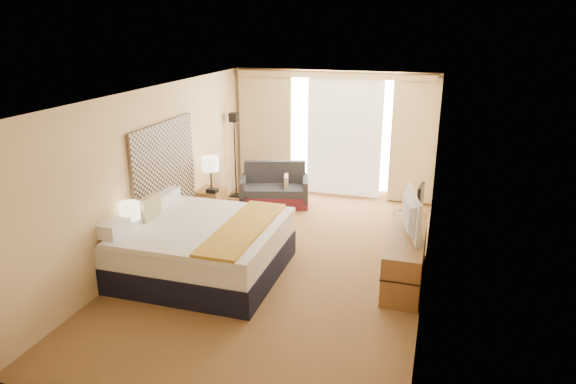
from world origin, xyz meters
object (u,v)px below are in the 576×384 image
(nightstand_right, at_px, (211,203))
(bed, at_px, (200,247))
(media_dresser, at_px, (405,257))
(desk_chair, at_px, (411,218))
(floor_lamp, at_px, (235,138))
(lamp_left, at_px, (130,211))
(lamp_right, at_px, (210,164))
(television, at_px, (405,214))
(loveseat, at_px, (275,191))
(nightstand_left, at_px, (138,259))

(nightstand_right, bearing_deg, bed, -68.96)
(media_dresser, distance_m, desk_chair, 1.24)
(floor_lamp, distance_m, desk_chair, 4.08)
(lamp_left, distance_m, lamp_right, 2.45)
(nightstand_right, xyz_separation_m, television, (3.65, -1.43, 0.72))
(media_dresser, relative_size, lamp_left, 3.08)
(desk_chair, bearing_deg, television, -84.98)
(desk_chair, relative_size, lamp_left, 1.81)
(nightstand_right, xyz_separation_m, floor_lamp, (-0.03, 1.29, 0.98))
(desk_chair, bearing_deg, bed, -140.45)
(loveseat, bearing_deg, media_dresser, -57.67)
(bed, relative_size, floor_lamp, 1.29)
(lamp_left, bearing_deg, nightstand_left, -11.87)
(bed, bearing_deg, television, 13.32)
(media_dresser, height_order, floor_lamp, floor_lamp)
(bed, distance_m, floor_lamp, 3.59)
(loveseat, height_order, television, television)
(lamp_right, bearing_deg, loveseat, 51.00)
(nightstand_right, xyz_separation_m, desk_chair, (3.68, -0.22, 0.20))
(lamp_left, xyz_separation_m, lamp_right, (0.09, 2.45, 0.05))
(desk_chair, bearing_deg, loveseat, 161.83)
(desk_chair, distance_m, television, 1.32)
(bed, height_order, loveseat, bed)
(loveseat, bearing_deg, nightstand_left, -120.37)
(loveseat, distance_m, television, 3.75)
(television, bearing_deg, nightstand_left, 93.37)
(bed, height_order, lamp_left, lamp_left)
(media_dresser, distance_m, lamp_right, 3.99)
(nightstand_left, relative_size, lamp_left, 0.94)
(bed, bearing_deg, lamp_right, 110.50)
(loveseat, bearing_deg, desk_chair, -40.35)
(media_dresser, distance_m, lamp_left, 3.95)
(lamp_right, bearing_deg, media_dresser, -21.05)
(bed, distance_m, desk_chair, 3.43)
(bed, bearing_deg, lamp_left, -155.78)
(lamp_right, xyz_separation_m, television, (3.61, -1.39, -0.06))
(bed, xyz_separation_m, television, (2.84, 0.67, 0.59))
(loveseat, distance_m, lamp_right, 1.59)
(loveseat, relative_size, desk_chair, 1.40)
(desk_chair, bearing_deg, nightstand_left, -141.89)
(nightstand_left, bearing_deg, floor_lamp, 90.45)
(nightstand_left, height_order, lamp_right, lamp_right)
(nightstand_left, xyz_separation_m, lamp_left, (-0.06, 0.01, 0.73))
(nightstand_right, bearing_deg, television, -21.36)
(nightstand_left, xyz_separation_m, media_dresser, (3.70, 1.05, 0.07))
(loveseat, relative_size, lamp_right, 2.30)
(lamp_right, bearing_deg, nightstand_left, -90.89)
(lamp_left, bearing_deg, desk_chair, 31.33)
(loveseat, bearing_deg, television, -57.93)
(nightstand_right, height_order, media_dresser, media_dresser)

